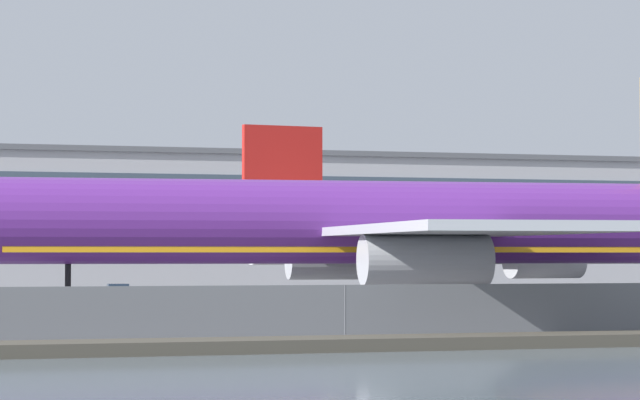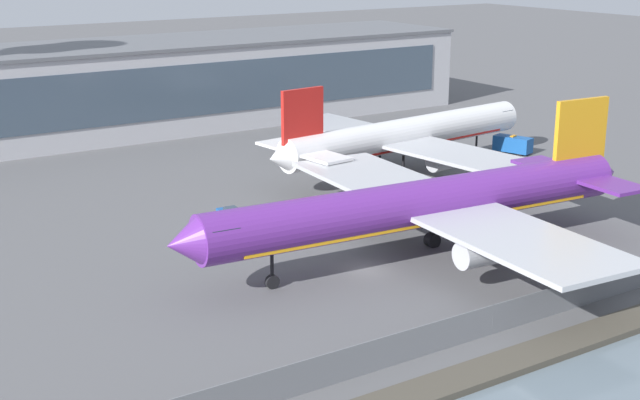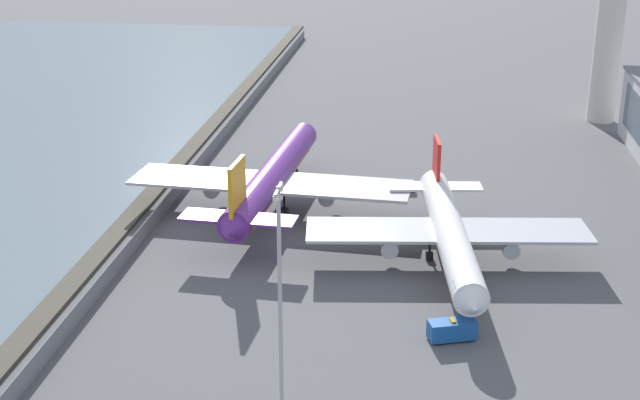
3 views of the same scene
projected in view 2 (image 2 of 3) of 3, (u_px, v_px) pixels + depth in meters
The scene contains 8 objects.
ground_plane at pixel (366, 271), 79.68m from camera, with size 500.00×500.00×0.00m, color #565659.
shoreline_seawall at pixel (536, 354), 63.13m from camera, with size 320.00×3.00×0.50m.
perimeter_fence at pixel (492, 320), 66.48m from camera, with size 280.00×0.10×2.39m.
cargo_jet_purple at pixel (428, 204), 81.58m from camera, with size 48.85×42.32×13.48m.
passenger_jet_white_red at pixel (404, 136), 111.79m from camera, with size 43.14×37.32×12.50m.
baggage_tug at pixel (229, 215), 92.87m from camera, with size 1.74×3.27×1.80m.
ops_van at pixel (514, 144), 123.11m from camera, with size 3.62×5.60×2.48m.
terminal_building at pixel (152, 85), 138.91m from camera, with size 104.51×21.56×13.36m.
Camera 2 is at (-44.25, -60.30, 28.50)m, focal length 50.00 mm.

